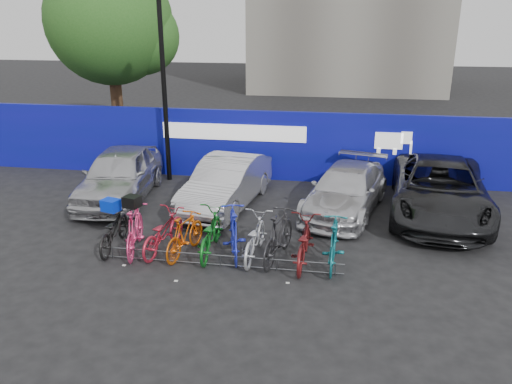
% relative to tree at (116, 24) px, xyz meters
% --- Properties ---
extents(ground, '(100.00, 100.00, 0.00)m').
position_rel_tree_xyz_m(ground, '(6.77, -10.06, -5.07)').
color(ground, black).
rests_on(ground, ground).
extents(hoarding, '(22.00, 0.18, 2.40)m').
position_rel_tree_xyz_m(hoarding, '(6.78, -4.06, -3.86)').
color(hoarding, '#091284').
rests_on(hoarding, ground).
extents(tree, '(5.40, 5.20, 7.80)m').
position_rel_tree_xyz_m(tree, '(0.00, 0.00, 0.00)').
color(tree, '#382314').
rests_on(tree, ground).
extents(lamppost, '(0.25, 0.50, 6.11)m').
position_rel_tree_xyz_m(lamppost, '(3.57, -4.66, -1.80)').
color(lamppost, black).
rests_on(lamppost, ground).
extents(bike_rack, '(5.60, 0.03, 0.30)m').
position_rel_tree_xyz_m(bike_rack, '(6.77, -10.66, -4.91)').
color(bike_rack, '#595B60').
rests_on(bike_rack, ground).
extents(car_0, '(2.40, 4.87, 1.60)m').
position_rel_tree_xyz_m(car_0, '(2.71, -6.75, -4.27)').
color(car_0, '#B0B1B5').
rests_on(car_0, ground).
extents(car_1, '(2.22, 4.59, 1.45)m').
position_rel_tree_xyz_m(car_1, '(6.10, -6.84, -4.34)').
color(car_1, '#B2B2B7').
rests_on(car_1, ground).
extents(car_2, '(2.92, 4.81, 1.30)m').
position_rel_tree_xyz_m(car_2, '(9.62, -6.70, -4.42)').
color(car_2, silver).
rests_on(car_2, ground).
extents(car_3, '(3.22, 5.87, 1.56)m').
position_rel_tree_xyz_m(car_3, '(12.22, -6.58, -4.29)').
color(car_3, black).
rests_on(car_3, ground).
extents(bike_0, '(0.81, 1.93, 0.99)m').
position_rel_tree_xyz_m(bike_0, '(3.99, -10.12, -4.57)').
color(bike_0, black).
rests_on(bike_0, ground).
extents(bike_1, '(0.93, 2.01, 1.16)m').
position_rel_tree_xyz_m(bike_1, '(4.58, -10.21, -4.49)').
color(bike_1, '#F23876').
rests_on(bike_1, ground).
extents(bike_2, '(0.99, 1.98, 1.00)m').
position_rel_tree_xyz_m(bike_2, '(5.23, -10.07, -4.57)').
color(bike_2, '#AF1E33').
rests_on(bike_2, ground).
extents(bike_3, '(0.87, 1.80, 1.04)m').
position_rel_tree_xyz_m(bike_3, '(5.82, -10.19, -4.55)').
color(bike_3, '#D2530A').
rests_on(bike_3, ground).
extents(bike_4, '(0.76, 2.04, 1.06)m').
position_rel_tree_xyz_m(bike_4, '(6.39, -10.03, -4.54)').
color(bike_4, '#0F651A').
rests_on(bike_4, ground).
extents(bike_5, '(1.04, 2.05, 1.19)m').
position_rel_tree_xyz_m(bike_5, '(6.97, -10.02, -4.47)').
color(bike_5, '#222DC1').
rests_on(bike_5, ground).
extents(bike_6, '(0.80, 1.98, 1.02)m').
position_rel_tree_xyz_m(bike_6, '(7.47, -10.04, -4.56)').
color(bike_6, '#B9BCC1').
rests_on(bike_6, ground).
extents(bike_7, '(0.99, 2.08, 1.20)m').
position_rel_tree_xyz_m(bike_7, '(8.04, -10.08, -4.47)').
color(bike_7, '#232326').
rests_on(bike_7, ground).
extents(bike_8, '(0.78, 2.03, 1.05)m').
position_rel_tree_xyz_m(bike_8, '(8.62, -10.19, -4.54)').
color(bike_8, maroon).
rests_on(bike_8, ground).
extents(bike_9, '(0.62, 1.91, 1.13)m').
position_rel_tree_xyz_m(bike_9, '(9.31, -10.20, -4.50)').
color(bike_9, '#116A73').
rests_on(bike_9, ground).
extents(cargo_crate, '(0.47, 0.40, 0.29)m').
position_rel_tree_xyz_m(cargo_crate, '(3.99, -10.12, -3.94)').
color(cargo_crate, '#0327CA').
rests_on(cargo_crate, bike_0).
extents(cargo_topcase, '(0.43, 0.41, 0.27)m').
position_rel_tree_xyz_m(cargo_topcase, '(4.58, -10.21, -3.77)').
color(cargo_topcase, black).
rests_on(cargo_topcase, bike_1).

